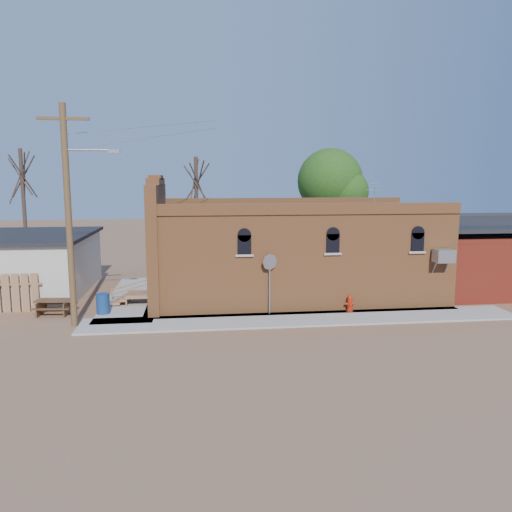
{
  "coord_description": "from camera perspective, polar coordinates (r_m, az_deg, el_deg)",
  "views": [
    {
      "loc": [
        -3.17,
        -19.67,
        6.0
      ],
      "look_at": [
        -0.25,
        3.85,
        2.4
      ],
      "focal_mm": 35.0,
      "sensor_mm": 36.0,
      "label": 1
    }
  ],
  "objects": [
    {
      "name": "sidewalk_west",
      "position": [
        26.54,
        -13.71,
        -4.59
      ],
      "size": [
        2.6,
        10.0,
        0.08
      ],
      "primitive_type": "cube",
      "color": "#9E9991",
      "rests_on": "ground"
    },
    {
      "name": "utility_pole",
      "position": [
        21.49,
        -20.52,
        4.82
      ],
      "size": [
        3.12,
        0.26,
        9.0
      ],
      "color": "brown",
      "rests_on": "ground"
    },
    {
      "name": "fire_hydrant",
      "position": [
        23.25,
        10.66,
        -5.34
      ],
      "size": [
        0.42,
        0.41,
        0.74
      ],
      "rotation": [
        0.0,
        0.0,
        -0.25
      ],
      "color": "#AA1D09",
      "rests_on": "sidewalk_south"
    },
    {
      "name": "sidewalk_south",
      "position": [
        21.92,
        5.54,
        -7.18
      ],
      "size": [
        19.0,
        2.2,
        0.08
      ],
      "primitive_type": "cube",
      "color": "#9E9991",
      "rests_on": "ground"
    },
    {
      "name": "ground",
      "position": [
        20.81,
        2.01,
        -8.13
      ],
      "size": [
        120.0,
        120.0,
        0.0
      ],
      "primitive_type": "plane",
      "color": "brown",
      "rests_on": "ground"
    },
    {
      "name": "brick_bar",
      "position": [
        25.88,
        3.71,
        0.49
      ],
      "size": [
        16.4,
        7.97,
        6.3
      ],
      "color": "#B56A37",
      "rests_on": "ground"
    },
    {
      "name": "tree_bare_near",
      "position": [
        32.67,
        -6.86,
        8.51
      ],
      "size": [
        2.8,
        2.8,
        7.65
      ],
      "color": "#4C382B",
      "rests_on": "ground"
    },
    {
      "name": "picnic_table",
      "position": [
        24.37,
        -22.02,
        -5.18
      ],
      "size": [
        1.72,
        1.36,
        0.68
      ],
      "rotation": [
        0.0,
        0.0,
        -0.08
      ],
      "color": "#4E331F",
      "rests_on": "ground"
    },
    {
      "name": "trash_barrel",
      "position": [
        23.47,
        -17.08,
        -5.22
      ],
      "size": [
        0.77,
        0.77,
        0.91
      ],
      "primitive_type": "cylinder",
      "rotation": [
        0.0,
        0.0,
        -0.4
      ],
      "color": "navy",
      "rests_on": "sidewalk_west"
    },
    {
      "name": "stop_sign",
      "position": [
        22.05,
        1.57,
        -1.33
      ],
      "size": [
        0.69,
        0.39,
        2.74
      ],
      "rotation": [
        0.0,
        0.0,
        0.04
      ],
      "color": "#96969C",
      "rests_on": "sidewalk_south"
    },
    {
      "name": "tree_bare_far",
      "position": [
        35.37,
        -25.2,
        8.41
      ],
      "size": [
        2.8,
        2.8,
        8.16
      ],
      "color": "#4C382B",
      "rests_on": "ground"
    },
    {
      "name": "red_shed",
      "position": [
        29.38,
        22.95,
        0.66
      ],
      "size": [
        5.4,
        6.4,
        4.3
      ],
      "color": "#5D1E10",
      "rests_on": "ground"
    },
    {
      "name": "tree_leafy",
      "position": [
        34.42,
        8.46,
        8.44
      ],
      "size": [
        4.4,
        4.4,
        8.15
      ],
      "color": "#4C382B",
      "rests_on": "ground"
    }
  ]
}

